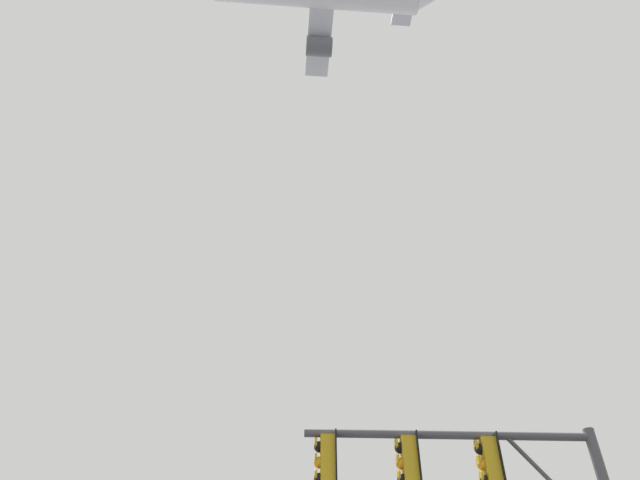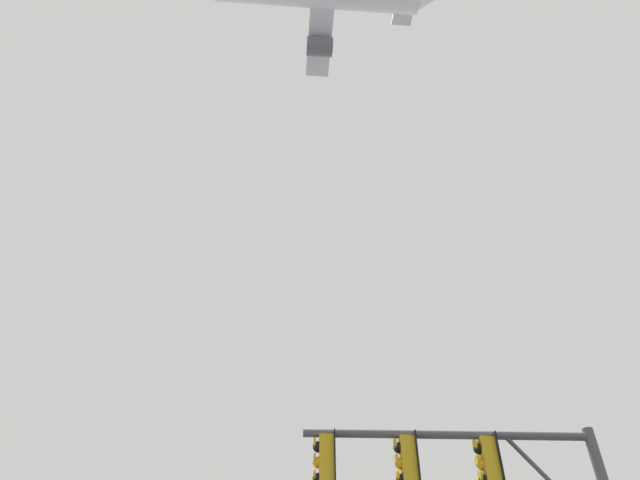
% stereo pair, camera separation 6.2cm
% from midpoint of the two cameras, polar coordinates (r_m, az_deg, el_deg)
% --- Properties ---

